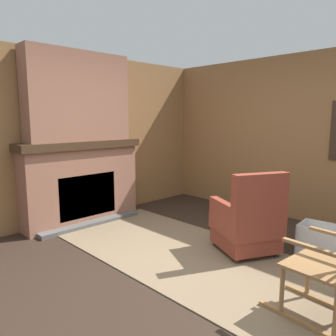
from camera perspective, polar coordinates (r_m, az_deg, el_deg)
The scene contains 13 objects.
ground_plane at distance 3.57m, azimuth 4.75°, elevation -17.30°, with size 14.00×14.00×0.00m, color #2D2119.
wood_panel_wall_left at distance 5.17m, azimuth -16.24°, elevation 4.99°, with size 0.06×5.46×2.52m.
wood_panel_wall_back at distance 5.33m, azimuth 22.73°, elevation 4.80°, with size 5.46×0.09×2.52m.
fireplace_hearth at distance 5.06m, azimuth -14.73°, elevation -2.43°, with size 0.57×1.86×1.23m.
chimney_breast at distance 4.98m, azimuth -15.37°, elevation 11.87°, with size 0.32×1.55×1.27m.
area_rug at distance 3.94m, azimuth 3.12°, elevation -14.63°, with size 3.63×1.62×0.01m.
armchair at distance 3.94m, azimuth 13.74°, elevation -9.40°, with size 0.88×0.87×0.98m.
rocking_chair at distance 2.89m, azimuth 26.02°, elevation -15.79°, with size 0.83×0.53×1.18m.
firewood_stack at distance 5.34m, azimuth 11.75°, elevation -7.32°, with size 0.35×0.42×0.21m.
laundry_basket at distance 4.25m, azimuth 25.00°, elevation -11.24°, with size 0.48×0.40×0.34m.
oil_lamp_vase at distance 4.83m, azimuth -19.45°, elevation 5.44°, with size 0.10×0.10×0.28m.
storage_case at distance 5.28m, azimuth -10.42°, elevation 5.75°, with size 0.16×0.28×0.14m.
decorative_plate_on_mantel at distance 4.99m, azimuth -16.33°, elevation 5.89°, with size 0.06×0.24×0.24m.
Camera 1 is at (2.09, -2.44, 1.57)m, focal length 35.00 mm.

